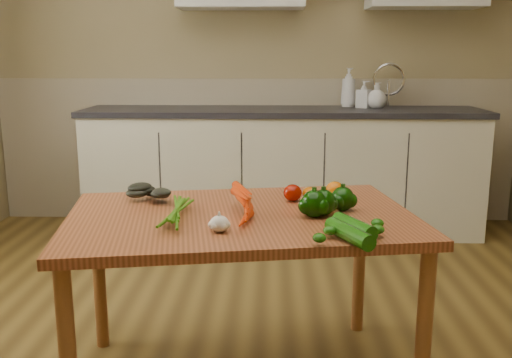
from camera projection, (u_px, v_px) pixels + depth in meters
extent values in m
cube|color=#9A885C|center=(256.00, 52.00, 4.31)|extent=(4.00, 0.02, 2.60)
cube|color=tan|center=(256.00, 150.00, 4.45)|extent=(3.98, 0.03, 1.10)
cube|color=beige|center=(282.00, 173.00, 4.18)|extent=(2.80, 0.60, 0.86)
cube|color=#29282D|center=(283.00, 111.00, 4.08)|extent=(2.84, 0.64, 0.04)
cube|color=#99999E|center=(392.00, 117.00, 4.07)|extent=(0.55, 0.42, 0.10)
cylinder|color=silver|center=(388.00, 90.00, 4.21)|extent=(0.02, 0.02, 0.24)
cube|color=#A1542E|center=(241.00, 218.00, 2.14)|extent=(1.40, 1.02, 0.04)
cylinder|color=#955A2B|center=(424.00, 338.00, 1.95)|extent=(0.06, 0.06, 0.65)
cylinder|color=#955A2B|center=(99.00, 277.00, 2.49)|extent=(0.06, 0.06, 0.65)
cylinder|color=#955A2B|center=(359.00, 264.00, 2.64)|extent=(0.06, 0.06, 0.65)
imported|color=silver|center=(348.00, 87.00, 4.20)|extent=(0.15, 0.15, 0.28)
imported|color=silver|center=(364.00, 94.00, 4.12)|extent=(0.12, 0.12, 0.19)
imported|color=silver|center=(377.00, 95.00, 4.09)|extent=(0.20, 0.20, 0.18)
ellipsoid|color=silver|center=(219.00, 224.00, 1.92)|extent=(0.07, 0.07, 0.06)
sphere|color=black|center=(323.00, 202.00, 2.12)|extent=(0.09, 0.09, 0.09)
sphere|color=black|center=(343.00, 199.00, 2.18)|extent=(0.09, 0.09, 0.09)
sphere|color=black|center=(314.00, 204.00, 2.09)|extent=(0.10, 0.10, 0.10)
ellipsoid|color=#8B0F02|center=(293.00, 193.00, 2.32)|extent=(0.08, 0.08, 0.07)
ellipsoid|color=#D45D05|center=(310.00, 194.00, 2.33)|extent=(0.06, 0.06, 0.06)
ellipsoid|color=#D45D05|center=(335.00, 190.00, 2.36)|extent=(0.08, 0.08, 0.07)
cylinder|color=#124A08|center=(354.00, 227.00, 1.89)|extent=(0.14, 0.19, 0.05)
cylinder|color=#124A08|center=(349.00, 234.00, 1.81)|extent=(0.14, 0.22, 0.05)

